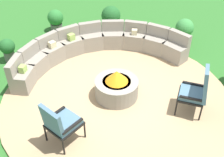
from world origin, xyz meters
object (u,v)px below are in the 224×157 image
at_px(curved_stone_bench, 96,48).
at_px(potted_plant_1, 8,49).
at_px(potted_plant_0, 184,29).
at_px(fire_pit, 117,86).
at_px(potted_plant_2, 56,20).
at_px(lounge_chair_front_left, 60,123).
at_px(potted_plant_3, 111,17).
at_px(lounge_chair_front_right, 197,91).

bearing_deg(curved_stone_bench, potted_plant_1, 148.75).
xyz_separation_m(potted_plant_0, potted_plant_1, (-5.04, 1.82, -0.00)).
xyz_separation_m(fire_pit, curved_stone_bench, (0.45, 1.73, 0.04)).
distance_m(potted_plant_0, potted_plant_2, 4.23).
xyz_separation_m(fire_pit, lounge_chair_front_left, (-1.68, -0.59, 0.25)).
bearing_deg(lounge_chair_front_left, potted_plant_2, 140.66).
relative_size(potted_plant_1, potted_plant_3, 0.84).
relative_size(fire_pit, potted_plant_0, 1.41).
relative_size(lounge_chair_front_left, potted_plant_0, 1.39).
bearing_deg(curved_stone_bench, potted_plant_3, 45.11).
bearing_deg(lounge_chair_front_right, potted_plant_2, 61.51).
relative_size(lounge_chair_front_right, potted_plant_0, 1.62).
xyz_separation_m(lounge_chair_front_right, potted_plant_3, (0.65, 4.47, -0.20)).
relative_size(curved_stone_bench, lounge_chair_front_right, 3.99).
distance_m(fire_pit, potted_plant_1, 3.46).
distance_m(fire_pit, potted_plant_0, 3.57).
bearing_deg(lounge_chair_front_left, potted_plant_1, 162.92).
xyz_separation_m(curved_stone_bench, potted_plant_1, (-2.13, 1.29, 0.02)).
distance_m(curved_stone_bench, potted_plant_3, 1.95).
relative_size(fire_pit, lounge_chair_front_left, 1.02).
bearing_deg(potted_plant_3, lounge_chair_front_left, -133.45).
bearing_deg(potted_plant_2, lounge_chair_front_left, -112.29).
xyz_separation_m(fire_pit, lounge_chair_front_right, (1.17, -1.36, 0.30)).
distance_m(curved_stone_bench, lounge_chair_front_right, 3.18).
relative_size(curved_stone_bench, lounge_chair_front_left, 4.64).
height_order(curved_stone_bench, potted_plant_1, curved_stone_bench).
relative_size(lounge_chair_front_right, potted_plant_2, 1.60).
relative_size(lounge_chair_front_left, lounge_chair_front_right, 0.86).
relative_size(lounge_chair_front_right, potted_plant_1, 1.71).
bearing_deg(fire_pit, potted_plant_0, 19.67).
relative_size(curved_stone_bench, potted_plant_3, 5.71).
bearing_deg(lounge_chair_front_left, fire_pit, 92.33).
distance_m(lounge_chair_front_left, potted_plant_2, 4.99).
bearing_deg(lounge_chair_front_right, potted_plant_0, 10.85).
height_order(lounge_chair_front_right, potted_plant_3, lounge_chair_front_right).
bearing_deg(lounge_chair_front_right, potted_plant_1, 84.46).
height_order(potted_plant_1, potted_plant_3, potted_plant_3).
height_order(fire_pit, potted_plant_1, fire_pit).
bearing_deg(potted_plant_1, lounge_chair_front_right, -56.92).
height_order(potted_plant_0, potted_plant_3, potted_plant_3).
height_order(lounge_chair_front_right, potted_plant_1, lounge_chair_front_right).
distance_m(potted_plant_0, potted_plant_3, 2.45).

